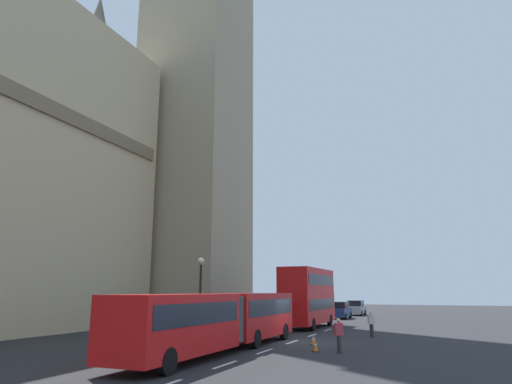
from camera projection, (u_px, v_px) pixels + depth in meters
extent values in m
plane|color=#262628|center=(295.00, 341.00, 27.49)|extent=(160.00, 160.00, 0.00)
cube|color=silver|center=(225.00, 365.00, 18.77)|extent=(2.20, 0.16, 0.01)
cube|color=silver|center=(265.00, 351.00, 22.92)|extent=(2.20, 0.16, 0.01)
cube|color=silver|center=(292.00, 342.00, 27.07)|extent=(2.20, 0.16, 0.01)
cube|color=silver|center=(312.00, 335.00, 31.23)|extent=(2.20, 0.16, 0.01)
cube|color=silver|center=(328.00, 330.00, 35.38)|extent=(2.20, 0.16, 0.01)
cube|color=silver|center=(340.00, 326.00, 39.53)|extent=(2.20, 0.16, 0.01)
cube|color=tan|center=(197.00, 77.00, 52.45)|extent=(10.07, 10.07, 55.20)
cone|color=#565147|center=(99.00, 20.00, 43.21)|extent=(2.40, 2.40, 5.14)
cube|color=red|center=(253.00, 314.00, 26.89)|extent=(7.66, 2.50, 2.50)
cube|color=#1E232D|center=(253.00, 307.00, 26.99)|extent=(7.05, 2.54, 0.90)
cube|color=red|center=(176.00, 324.00, 19.16)|extent=(7.66, 2.50, 2.50)
cube|color=#1E232D|center=(176.00, 313.00, 19.26)|extent=(7.05, 2.54, 0.90)
cylinder|color=#3F3F3F|center=(221.00, 318.00, 23.03)|extent=(2.38, 2.38, 2.25)
cylinder|color=black|center=(284.00, 332.00, 28.44)|extent=(1.00, 0.30, 1.00)
cylinder|color=black|center=(256.00, 339.00, 24.15)|extent=(1.00, 0.30, 1.00)
cylinder|color=black|center=(167.00, 361.00, 16.42)|extent=(1.00, 0.30, 1.00)
cube|color=red|center=(308.00, 308.00, 37.89)|extent=(9.12, 2.50, 2.40)
cube|color=black|center=(308.00, 304.00, 37.97)|extent=(8.21, 2.54, 0.84)
cube|color=red|center=(308.00, 281.00, 38.38)|extent=(8.94, 2.50, 2.10)
cube|color=black|center=(308.00, 280.00, 38.40)|extent=(8.21, 2.54, 0.84)
cylinder|color=black|center=(330.00, 320.00, 39.87)|extent=(1.00, 0.30, 1.00)
cylinder|color=black|center=(312.00, 324.00, 34.60)|extent=(1.00, 0.30, 1.00)
cube|color=navy|center=(340.00, 312.00, 50.03)|extent=(4.40, 1.80, 0.90)
cube|color=black|center=(340.00, 305.00, 50.02)|extent=(2.46, 1.66, 0.70)
cylinder|color=black|center=(350.00, 315.00, 50.91)|extent=(0.64, 0.30, 0.64)
cylinder|color=black|center=(345.00, 317.00, 48.37)|extent=(0.64, 0.30, 0.64)
cube|color=gray|center=(356.00, 310.00, 56.93)|extent=(4.40, 1.80, 0.90)
cube|color=black|center=(356.00, 303.00, 56.92)|extent=(2.46, 1.66, 0.70)
cylinder|color=black|center=(365.00, 312.00, 57.82)|extent=(0.64, 0.30, 0.64)
cylinder|color=black|center=(361.00, 313.00, 55.28)|extent=(0.64, 0.30, 0.64)
cube|color=black|center=(316.00, 351.00, 22.84)|extent=(0.36, 0.36, 0.03)
cone|color=orange|center=(315.00, 345.00, 22.90)|extent=(0.28, 0.28, 0.55)
cylinder|color=white|center=(315.00, 345.00, 22.91)|extent=(0.17, 0.17, 0.08)
cube|color=black|center=(314.00, 345.00, 25.55)|extent=(0.36, 0.36, 0.03)
cone|color=orange|center=(313.00, 340.00, 25.61)|extent=(0.28, 0.28, 0.55)
cylinder|color=white|center=(313.00, 339.00, 25.62)|extent=(0.17, 0.17, 0.08)
cylinder|color=black|center=(199.00, 335.00, 29.59)|extent=(0.32, 0.32, 0.30)
cylinder|color=black|center=(200.00, 301.00, 30.08)|extent=(0.16, 0.16, 4.80)
sphere|color=beige|center=(201.00, 261.00, 30.65)|extent=(0.44, 0.44, 0.44)
cylinder|color=#333333|center=(340.00, 344.00, 22.22)|extent=(0.16, 0.16, 0.86)
cylinder|color=#333333|center=(339.00, 344.00, 22.41)|extent=(0.16, 0.16, 0.86)
cube|color=#BF383F|center=(339.00, 329.00, 22.47)|extent=(0.42, 0.47, 0.60)
sphere|color=beige|center=(338.00, 320.00, 22.56)|extent=(0.22, 0.22, 0.22)
cylinder|color=#333333|center=(372.00, 331.00, 29.82)|extent=(0.16, 0.16, 0.86)
cylinder|color=#333333|center=(371.00, 331.00, 30.01)|extent=(0.16, 0.16, 0.86)
cube|color=silver|center=(371.00, 319.00, 30.07)|extent=(0.43, 0.46, 0.60)
sphere|color=beige|center=(371.00, 313.00, 30.16)|extent=(0.22, 0.22, 0.22)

